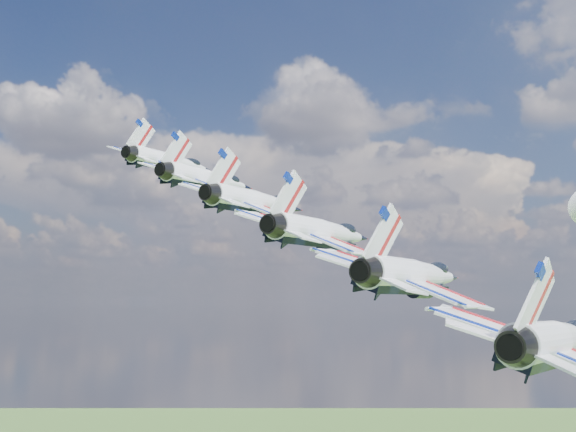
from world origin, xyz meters
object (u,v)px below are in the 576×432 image
(jet_2, at_px, (258,202))
(jet_1, at_px, (210,180))
(jet_4, at_px, (415,275))
(jet_5, at_px, (555,340))
(jet_0, at_px, (172,162))
(jet_3, at_px, (323,232))

(jet_2, bearing_deg, jet_1, 149.83)
(jet_4, distance_m, jet_5, 12.26)
(jet_0, bearing_deg, jet_1, -30.17)
(jet_2, xyz_separation_m, jet_5, (23.73, -25.86, -10.96))
(jet_3, height_order, jet_5, jet_3)
(jet_1, distance_m, jet_3, 24.51)
(jet_2, bearing_deg, jet_3, -30.17)
(jet_4, bearing_deg, jet_0, 149.83)
(jet_2, relative_size, jet_3, 1.00)
(jet_3, xyz_separation_m, jet_5, (15.82, -17.24, -7.31))
(jet_3, bearing_deg, jet_1, 149.83)
(jet_3, bearing_deg, jet_2, 149.83)
(jet_1, bearing_deg, jet_4, -30.17)
(jet_0, xyz_separation_m, jet_4, (31.64, -34.48, -14.61))
(jet_5, bearing_deg, jet_2, 149.83)
(jet_0, relative_size, jet_5, 1.00)
(jet_3, relative_size, jet_5, 1.00)
(jet_1, xyz_separation_m, jet_5, (31.64, -34.48, -14.61))
(jet_0, distance_m, jet_5, 61.28)
(jet_0, distance_m, jet_2, 24.51)
(jet_2, distance_m, jet_4, 24.51)
(jet_1, height_order, jet_3, jet_1)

